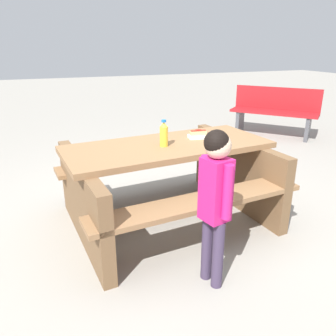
# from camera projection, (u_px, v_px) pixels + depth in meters

# --- Properties ---
(ground_plane) EXTENTS (30.00, 30.00, 0.00)m
(ground_plane) POSITION_uv_depth(u_px,v_px,m) (168.00, 219.00, 3.21)
(ground_plane) COLOR gray
(ground_plane) RESTS_ON ground
(picnic_table) EXTENTS (1.92, 1.56, 0.75)m
(picnic_table) POSITION_uv_depth(u_px,v_px,m) (168.00, 176.00, 3.06)
(picnic_table) COLOR olive
(picnic_table) RESTS_ON ground
(soda_bottle) EXTENTS (0.07, 0.07, 0.23)m
(soda_bottle) POSITION_uv_depth(u_px,v_px,m) (164.00, 134.00, 2.86)
(soda_bottle) COLOR yellow
(soda_bottle) RESTS_ON picnic_table
(hotdog_tray) EXTENTS (0.20, 0.14, 0.08)m
(hotdog_tray) POSITION_uv_depth(u_px,v_px,m) (198.00, 135.00, 3.13)
(hotdog_tray) COLOR white
(hotdog_tray) RESTS_ON picnic_table
(child_in_coat) EXTENTS (0.19, 0.27, 1.10)m
(child_in_coat) POSITION_uv_depth(u_px,v_px,m) (215.00, 190.00, 2.14)
(child_in_coat) COLOR #3F334C
(child_in_coat) RESTS_ON ground
(park_bench_near) EXTENTS (1.29, 1.39, 0.85)m
(park_bench_near) POSITION_uv_depth(u_px,v_px,m) (275.00, 111.00, 6.03)
(park_bench_near) COLOR maroon
(park_bench_near) RESTS_ON ground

